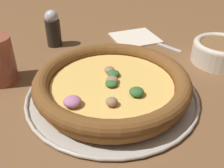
{
  "coord_description": "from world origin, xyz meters",
  "views": [
    {
      "loc": [
        -0.05,
        0.43,
        0.32
      ],
      "look_at": [
        0.0,
        0.0,
        0.03
      ],
      "focal_mm": 42.0,
      "sensor_mm": 36.0,
      "label": 1
    }
  ],
  "objects_px": {
    "pizza": "(112,84)",
    "napkin": "(135,37)",
    "pepper_shaker": "(53,28)",
    "pizza_tray": "(112,94)",
    "fork": "(154,42)",
    "bowl_far": "(220,51)"
  },
  "relations": [
    {
      "from": "pizza_tray",
      "to": "bowl_far",
      "type": "relative_size",
      "value": 2.56
    },
    {
      "from": "pizza_tray",
      "to": "fork",
      "type": "xyz_separation_m",
      "value": [
        -0.09,
        -0.28,
        -0.0
      ]
    },
    {
      "from": "pizza_tray",
      "to": "napkin",
      "type": "bearing_deg",
      "value": -96.77
    },
    {
      "from": "pizza_tray",
      "to": "napkin",
      "type": "xyz_separation_m",
      "value": [
        -0.04,
        -0.3,
        -0.0
      ]
    },
    {
      "from": "pizza_tray",
      "to": "pepper_shaker",
      "type": "bearing_deg",
      "value": -50.39
    },
    {
      "from": "fork",
      "to": "pepper_shaker",
      "type": "relative_size",
      "value": 1.37
    },
    {
      "from": "pizza_tray",
      "to": "fork",
      "type": "bearing_deg",
      "value": -107.89
    },
    {
      "from": "pizza",
      "to": "napkin",
      "type": "xyz_separation_m",
      "value": [
        -0.04,
        -0.3,
        -0.03
      ]
    },
    {
      "from": "pizza_tray",
      "to": "pepper_shaker",
      "type": "distance_m",
      "value": 0.3
    },
    {
      "from": "napkin",
      "to": "fork",
      "type": "distance_m",
      "value": 0.06
    },
    {
      "from": "napkin",
      "to": "pizza_tray",
      "type": "bearing_deg",
      "value": 83.23
    },
    {
      "from": "bowl_far",
      "to": "napkin",
      "type": "distance_m",
      "value": 0.25
    },
    {
      "from": "pepper_shaker",
      "to": "pizza",
      "type": "bearing_deg",
      "value": 129.55
    },
    {
      "from": "bowl_far",
      "to": "fork",
      "type": "bearing_deg",
      "value": -32.71
    },
    {
      "from": "pizza_tray",
      "to": "pepper_shaker",
      "type": "xyz_separation_m",
      "value": [
        0.19,
        -0.23,
        0.05
      ]
    },
    {
      "from": "bowl_far",
      "to": "pepper_shaker",
      "type": "relative_size",
      "value": 1.35
    },
    {
      "from": "pizza_tray",
      "to": "bowl_far",
      "type": "distance_m",
      "value": 0.31
    },
    {
      "from": "pizza_tray",
      "to": "fork",
      "type": "distance_m",
      "value": 0.3
    },
    {
      "from": "pepper_shaker",
      "to": "fork",
      "type": "bearing_deg",
      "value": -169.49
    },
    {
      "from": "pizza_tray",
      "to": "pepper_shaker",
      "type": "relative_size",
      "value": 3.46
    },
    {
      "from": "fork",
      "to": "pepper_shaker",
      "type": "bearing_deg",
      "value": 49.11
    },
    {
      "from": "napkin",
      "to": "pepper_shaker",
      "type": "height_order",
      "value": "pepper_shaker"
    }
  ]
}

